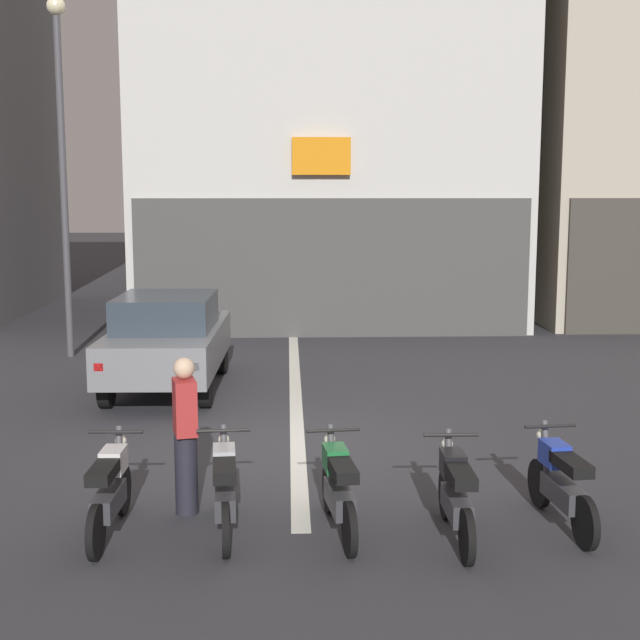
# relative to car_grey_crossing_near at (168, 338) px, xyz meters

# --- Properties ---
(ground_plane) EXTENTS (120.00, 120.00, 0.00)m
(ground_plane) POSITION_rel_car_grey_crossing_near_xyz_m (2.16, -3.42, -0.89)
(ground_plane) COLOR #333338
(lane_centre_line) EXTENTS (0.20, 18.00, 0.01)m
(lane_centre_line) POSITION_rel_car_grey_crossing_near_xyz_m (2.16, 2.58, -0.88)
(lane_centre_line) COLOR silver
(lane_centre_line) RESTS_ON ground
(building_mid_block) EXTENTS (9.47, 9.41, 15.60)m
(building_mid_block) POSITION_rel_car_grey_crossing_near_xyz_m (3.08, 9.93, 6.90)
(building_mid_block) COLOR silver
(building_mid_block) RESTS_ON ground
(car_grey_crossing_near) EXTENTS (1.85, 4.14, 1.64)m
(car_grey_crossing_near) POSITION_rel_car_grey_crossing_near_xyz_m (0.00, 0.00, 0.00)
(car_grey_crossing_near) COLOR black
(car_grey_crossing_near) RESTS_ON ground
(street_lamp) EXTENTS (0.36, 0.36, 7.10)m
(street_lamp) POSITION_rel_car_grey_crossing_near_xyz_m (-2.42, 3.11, 3.41)
(street_lamp) COLOR #47474C
(street_lamp) RESTS_ON ground
(motorcycle_white_row_leftmost) EXTENTS (0.55, 1.67, 0.98)m
(motorcycle_white_row_leftmost) POSITION_rel_car_grey_crossing_near_xyz_m (0.28, -6.37, -0.43)
(motorcycle_white_row_leftmost) COLOR black
(motorcycle_white_row_leftmost) RESTS_ON ground
(motorcycle_silver_row_left_mid) EXTENTS (0.55, 1.67, 0.98)m
(motorcycle_silver_row_left_mid) POSITION_rel_car_grey_crossing_near_xyz_m (1.41, -6.36, -0.43)
(motorcycle_silver_row_left_mid) COLOR black
(motorcycle_silver_row_left_mid) RESTS_ON ground
(motorcycle_green_row_centre) EXTENTS (0.55, 1.67, 0.98)m
(motorcycle_green_row_centre) POSITION_rel_car_grey_crossing_near_xyz_m (2.53, -6.39, -0.43)
(motorcycle_green_row_centre) COLOR black
(motorcycle_green_row_centre) RESTS_ON ground
(motorcycle_black_row_right_mid) EXTENTS (0.55, 1.67, 0.98)m
(motorcycle_black_row_right_mid) POSITION_rel_car_grey_crossing_near_xyz_m (3.66, -6.61, -0.43)
(motorcycle_black_row_right_mid) COLOR black
(motorcycle_black_row_right_mid) RESTS_ON ground
(motorcycle_blue_row_rightmost) EXTENTS (0.55, 1.67, 0.98)m
(motorcycle_blue_row_rightmost) POSITION_rel_car_grey_crossing_near_xyz_m (4.79, -6.32, -0.43)
(motorcycle_blue_row_rightmost) COLOR black
(motorcycle_blue_row_rightmost) RESTS_ON ground
(person_by_motorcycles) EXTENTS (0.30, 0.40, 1.67)m
(person_by_motorcycles) POSITION_rel_car_grey_crossing_near_xyz_m (0.97, -5.82, -0.03)
(person_by_motorcycles) COLOR #23232D
(person_by_motorcycles) RESTS_ON ground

